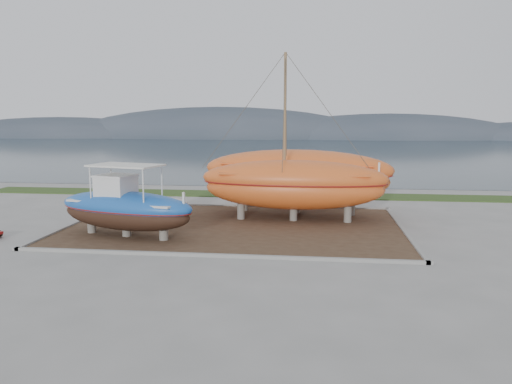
% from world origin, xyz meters
% --- Properties ---
extents(ground, '(140.00, 140.00, 0.00)m').
position_xyz_m(ground, '(0.00, 0.00, 0.00)').
color(ground, gray).
rests_on(ground, ground).
extents(dirt_patch, '(18.00, 12.00, 0.06)m').
position_xyz_m(dirt_patch, '(0.00, 4.00, 0.03)').
color(dirt_patch, '#422D1E').
rests_on(dirt_patch, ground).
extents(curb_frame, '(18.60, 12.60, 0.15)m').
position_xyz_m(curb_frame, '(0.00, 4.00, 0.07)').
color(curb_frame, gray).
rests_on(curb_frame, ground).
extents(grass_strip, '(44.00, 3.00, 0.08)m').
position_xyz_m(grass_strip, '(0.00, 15.50, 0.04)').
color(grass_strip, '#284219').
rests_on(grass_strip, ground).
extents(sea, '(260.00, 100.00, 0.04)m').
position_xyz_m(sea, '(0.00, 70.00, 0.00)').
color(sea, '#192A32').
rests_on(sea, ground).
extents(mountain_ridge, '(200.00, 36.00, 20.00)m').
position_xyz_m(mountain_ridge, '(0.00, 125.00, 0.00)').
color(mountain_ridge, '#333D49').
rests_on(mountain_ridge, ground).
extents(blue_caique, '(7.91, 4.18, 3.64)m').
position_xyz_m(blue_caique, '(-5.08, 0.95, 1.88)').
color(blue_caique, '#1C58B2').
rests_on(blue_caique, dirt_patch).
extents(white_dinghy, '(4.31, 1.90, 1.26)m').
position_xyz_m(white_dinghy, '(-5.18, 5.48, 0.69)').
color(white_dinghy, silver).
rests_on(white_dinghy, dirt_patch).
extents(orange_sailboat, '(10.89, 3.52, 9.57)m').
position_xyz_m(orange_sailboat, '(3.16, 5.83, 4.84)').
color(orange_sailboat, '#DA5B21').
rests_on(orange_sailboat, dirt_patch).
extents(orange_bare_hull, '(12.11, 4.71, 3.87)m').
position_xyz_m(orange_bare_hull, '(3.24, 8.24, 2.00)').
color(orange_bare_hull, '#DA5B21').
rests_on(orange_bare_hull, dirt_patch).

